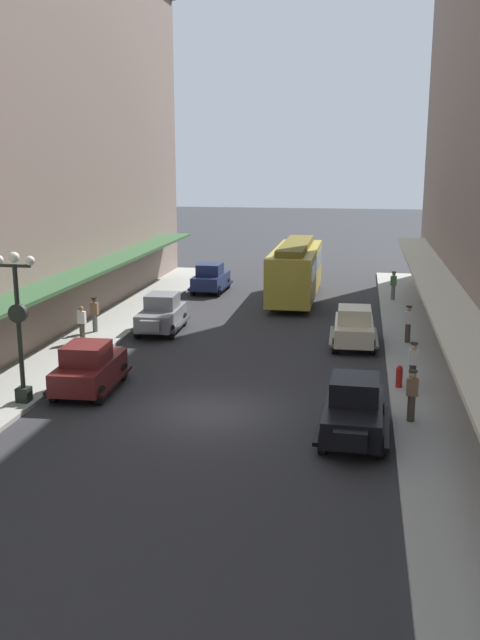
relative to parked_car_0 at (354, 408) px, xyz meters
The scene contains 17 objects.
ground_plane 5.07m from the parked_car_0, 163.29° to the left, with size 200.00×200.00×0.00m, color #2D2D30.
sidewalk_left 12.38m from the parked_car_0, behind, with size 3.00×60.00×0.15m, color #A8A59E.
sidewalk_right 3.20m from the parked_car_0, 27.69° to the left, with size 3.00×60.00×0.15m, color #A8A59E.
parked_car_0 is the anchor object (origin of this frame).
parked_car_1 15.28m from the parked_car_0, 128.23° to the left, with size 2.26×4.30×1.84m.
parked_car_2 10.82m from the parked_car_0, 90.80° to the left, with size 2.20×4.28×1.84m.
parked_car_3 24.49m from the parked_car_0, 112.27° to the left, with size 2.22×4.29×1.84m.
parked_car_4 9.92m from the parked_car_0, 163.62° to the left, with size 2.29×4.31×1.84m.
streetcar 21.25m from the parked_car_0, 100.18° to the left, with size 2.55×9.61×3.46m.
lamp_post_with_clock 11.40m from the parked_car_0, behind, with size 1.42×0.44×5.16m.
fire_hydrant 5.01m from the parked_car_0, 71.56° to the left, with size 0.24×0.24×0.82m.
pedestrian_0 15.22m from the parked_car_0, 143.95° to the left, with size 0.36×0.24×1.64m.
pedestrian_1 2.23m from the parked_car_0, 36.67° to the left, with size 0.36×0.28×1.67m.
pedestrian_2 11.62m from the parked_car_0, 78.78° to the left, with size 0.36×0.28×1.67m.
pedestrian_3 21.43m from the parked_car_0, 84.68° to the left, with size 0.36×0.28×1.67m.
pedestrian_4 5.24m from the parked_car_0, 66.96° to the left, with size 0.36×0.28×1.67m.
pedestrian_5 16.54m from the parked_car_0, 138.84° to the left, with size 0.36×0.28×1.67m.
Camera 1 is at (4.80, -21.76, 8.28)m, focal length 39.46 mm.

